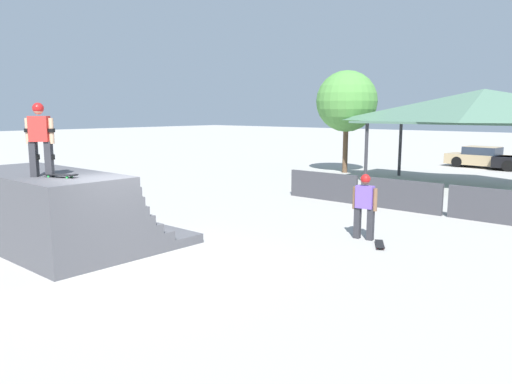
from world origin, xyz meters
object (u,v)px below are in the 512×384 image
bystander_walking (365,201)px  parked_car_tan (483,158)px  skateboard_on_deck (61,175)px  skater_on_deck (40,135)px  tree_beside_pavilion (347,102)px  skateboard_on_ground (380,244)px

bystander_walking → parked_car_tan: size_ratio=0.40×
skateboard_on_deck → parked_car_tan: (1.07, 26.07, -1.36)m
skater_on_deck → tree_beside_pavilion: (-3.52, 18.75, 1.03)m
tree_beside_pavilion → skateboard_on_ground: bearing=-55.4°
skater_on_deck → skateboard_on_ground: bearing=10.5°
bystander_walking → skater_on_deck: bearing=47.6°
tree_beside_pavilion → bystander_walking: bearing=-56.8°
bystander_walking → tree_beside_pavilion: (-8.09, 12.34, 2.86)m
bystander_walking → skateboard_on_ground: bystander_walking is taller
skater_on_deck → bystander_walking: skater_on_deck is taller
skateboard_on_deck → parked_car_tan: 26.13m
skateboard_on_ground → tree_beside_pavilion: (-8.78, 12.74, 3.83)m
bystander_walking → tree_beside_pavilion: size_ratio=0.31×
bystander_walking → skateboard_on_ground: (0.69, -0.40, -0.97)m
tree_beside_pavilion → parked_car_tan: (5.01, 7.54, -3.29)m
bystander_walking → parked_car_tan: bystander_walking is taller
skateboard_on_deck → bystander_walking: 7.51m
skateboard_on_deck → bystander_walking: skateboard_on_deck is taller
tree_beside_pavilion → parked_car_tan: tree_beside_pavilion is taller
skateboard_on_deck → skateboard_on_ground: size_ratio=1.03×
skateboard_on_deck → skateboard_on_ground: (4.84, 5.79, -1.91)m
skater_on_deck → skateboard_on_deck: skater_on_deck is taller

